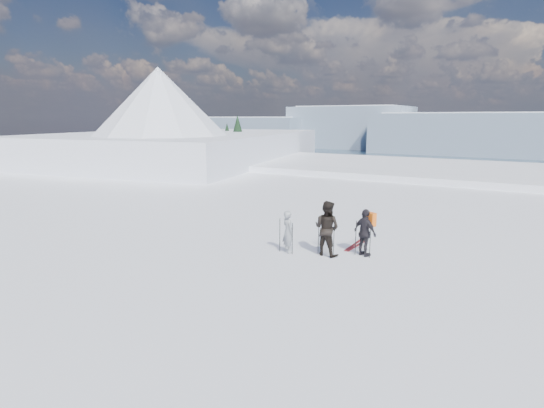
{
  "coord_description": "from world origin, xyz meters",
  "views": [
    {
      "loc": [
        5.42,
        -9.47,
        4.78
      ],
      "look_at": [
        -1.64,
        3.0,
        1.83
      ],
      "focal_mm": 28.0,
      "sensor_mm": 36.0,
      "label": 1
    }
  ],
  "objects_px": {
    "skier_dark": "(327,228)",
    "skier_grey": "(288,232)",
    "skier_pack": "(365,233)",
    "skis_loose": "(355,245)"
  },
  "relations": [
    {
      "from": "skier_grey",
      "to": "skis_loose",
      "type": "height_order",
      "value": "skier_grey"
    },
    {
      "from": "skier_grey",
      "to": "skier_pack",
      "type": "relative_size",
      "value": 0.91
    },
    {
      "from": "skier_dark",
      "to": "skier_pack",
      "type": "height_order",
      "value": "skier_dark"
    },
    {
      "from": "skier_grey",
      "to": "skis_loose",
      "type": "bearing_deg",
      "value": -97.0
    },
    {
      "from": "skier_grey",
      "to": "skier_dark",
      "type": "distance_m",
      "value": 1.39
    },
    {
      "from": "skier_pack",
      "to": "skis_loose",
      "type": "bearing_deg",
      "value": -28.99
    },
    {
      "from": "skis_loose",
      "to": "skier_grey",
      "type": "bearing_deg",
      "value": -133.24
    },
    {
      "from": "skier_pack",
      "to": "skis_loose",
      "type": "distance_m",
      "value": 1.45
    },
    {
      "from": "skis_loose",
      "to": "skier_pack",
      "type": "bearing_deg",
      "value": -56.54
    },
    {
      "from": "skier_dark",
      "to": "skier_grey",
      "type": "bearing_deg",
      "value": 26.2
    }
  ]
}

